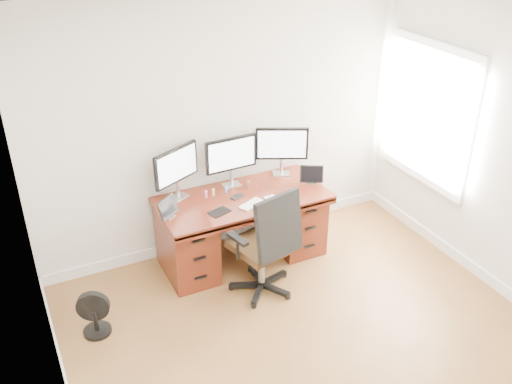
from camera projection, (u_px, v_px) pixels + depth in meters
name	position (u px, v px, depth m)	size (l,w,h in m)	color
ground	(338.00, 375.00, 4.61)	(4.50, 4.50, 0.00)	brown
back_wall	(223.00, 125.00, 5.73)	(4.00, 0.10, 2.70)	white
desk	(242.00, 225.00, 5.86)	(1.70, 0.80, 0.75)	#561E11
office_chair	(265.00, 260.00, 5.37)	(0.72, 0.72, 1.12)	black
floor_fan	(95.00, 314.00, 4.95)	(0.29, 0.25, 0.42)	black
monitor_left	(176.00, 167.00, 5.49)	(0.51, 0.27, 0.53)	silver
monitor_center	(231.00, 156.00, 5.72)	(0.55, 0.15, 0.53)	silver
monitor_right	(282.00, 145.00, 5.94)	(0.51, 0.27, 0.53)	silver
tablet_left	(168.00, 209.00, 5.28)	(0.23, 0.20, 0.19)	silver
tablet_right	(312.00, 176.00, 5.88)	(0.24, 0.18, 0.19)	silver
keyboard	(252.00, 204.00, 5.52)	(0.26, 0.11, 0.01)	white
trackpad	(271.00, 198.00, 5.63)	(0.12, 0.12, 0.01)	silver
drawing_tablet	(219.00, 212.00, 5.40)	(0.20, 0.13, 0.01)	black
phone	(237.00, 197.00, 5.66)	(0.14, 0.07, 0.01)	black
figurine_pink	(206.00, 193.00, 5.64)	(0.03, 0.03, 0.08)	pink
figurine_yellow	(213.00, 192.00, 5.67)	(0.03, 0.03, 0.08)	tan
figurine_blue	(226.00, 189.00, 5.72)	(0.03, 0.03, 0.08)	#699CEB
figurine_brown	(248.00, 184.00, 5.82)	(0.03, 0.03, 0.08)	#954C3C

